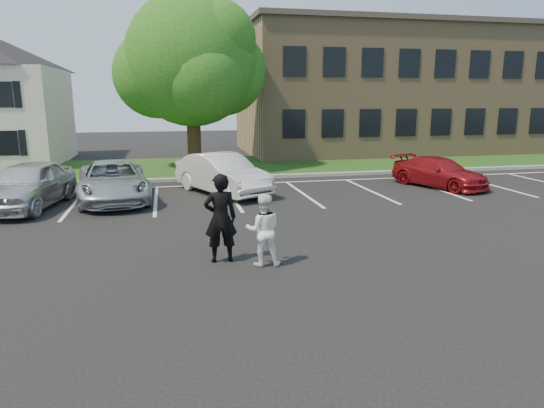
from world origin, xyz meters
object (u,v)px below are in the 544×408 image
(car_silver_minivan, at_px, (113,181))
(car_silver_west, at_px, (28,185))
(man_black_suit, at_px, (220,218))
(tree, at_px, (193,63))
(car_red_compact, at_px, (439,172))
(man_white_shirt, at_px, (263,230))
(office_building, at_px, (403,90))
(car_white_sedan, at_px, (222,174))

(car_silver_minivan, bearing_deg, car_silver_west, -174.08)
(man_black_suit, relative_size, car_silver_minivan, 0.40)
(tree, bearing_deg, car_red_compact, -38.14)
(man_black_suit, xyz_separation_m, car_red_compact, (10.00, 7.44, -0.41))
(man_white_shirt, relative_size, car_silver_minivan, 0.32)
(tree, xyz_separation_m, man_black_suit, (-0.43, -14.95, -4.33))
(car_silver_minivan, distance_m, car_red_compact, 13.04)
(man_white_shirt, bearing_deg, car_red_compact, -130.46)
(car_silver_west, bearing_deg, car_silver_minivan, 23.48)
(office_building, bearing_deg, car_red_compact, -110.88)
(tree, distance_m, car_white_sedan, 8.38)
(man_white_shirt, distance_m, car_silver_west, 9.86)
(office_building, distance_m, car_white_sedan, 19.74)
(tree, height_order, car_white_sedan, tree)
(tree, relative_size, man_black_suit, 4.31)
(man_black_suit, distance_m, car_red_compact, 12.47)
(office_building, height_order, car_white_sedan, office_building)
(car_white_sedan, xyz_separation_m, car_red_compact, (9.02, -0.51, -0.16))
(car_red_compact, bearing_deg, car_white_sedan, 154.77)
(man_white_shirt, height_order, car_silver_west, man_white_shirt)
(office_building, height_order, car_silver_west, office_building)
(man_white_shirt, bearing_deg, car_silver_minivan, -55.03)
(car_red_compact, bearing_deg, tree, 119.85)
(office_building, bearing_deg, car_white_sedan, -137.17)
(car_red_compact, bearing_deg, car_silver_west, 160.11)
(tree, bearing_deg, car_silver_minivan, -114.92)
(man_white_shirt, bearing_deg, tree, -79.68)
(car_silver_west, relative_size, car_white_sedan, 1.00)
(man_white_shirt, xyz_separation_m, car_silver_west, (-6.61, 7.32, -0.01))
(office_building, distance_m, car_silver_minivan, 23.09)
(tree, bearing_deg, office_building, 22.78)
(car_white_sedan, distance_m, car_red_compact, 9.04)
(tree, relative_size, car_red_compact, 2.09)
(car_red_compact, bearing_deg, office_building, 47.12)
(car_silver_minivan, xyz_separation_m, car_red_compact, (13.04, -0.04, -0.10))
(tree, height_order, man_black_suit, tree)
(man_black_suit, bearing_deg, tree, -93.33)
(car_silver_minivan, distance_m, car_white_sedan, 4.04)
(man_white_shirt, height_order, car_red_compact, man_white_shirt)
(car_white_sedan, bearing_deg, car_silver_west, 163.04)
(office_building, height_order, car_red_compact, office_building)
(car_silver_west, bearing_deg, man_white_shirt, -37.46)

